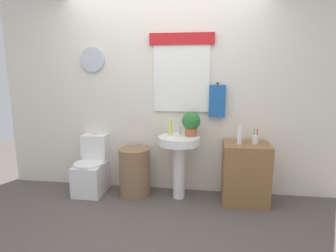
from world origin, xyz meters
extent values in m
plane|color=#564C47|center=(0.00, 0.00, 0.00)|extent=(8.00, 8.00, 0.00)
cube|color=silver|center=(0.00, 1.15, 1.30)|extent=(4.40, 0.10, 2.60)
cube|color=white|center=(0.21, 1.08, 1.49)|extent=(0.70, 0.03, 0.84)
cube|color=red|center=(0.21, 1.07, 1.97)|extent=(0.80, 0.04, 0.14)
cylinder|color=silver|center=(-0.95, 1.08, 1.73)|extent=(0.32, 0.03, 0.32)
cylinder|color=black|center=(0.66, 1.07, 1.44)|extent=(0.02, 0.06, 0.02)
cube|color=#235BA3|center=(0.66, 1.05, 1.22)|extent=(0.20, 0.05, 0.40)
cube|color=white|center=(-0.95, 0.85, 0.20)|extent=(0.36, 0.50, 0.39)
cylinder|color=white|center=(-0.95, 0.79, 0.41)|extent=(0.38, 0.38, 0.03)
cube|color=white|center=(-0.95, 1.02, 0.57)|extent=(0.34, 0.18, 0.35)
cylinder|color=silver|center=(-0.95, 1.02, 0.75)|extent=(0.04, 0.04, 0.02)
cylinder|color=#846647|center=(-0.36, 0.85, 0.31)|extent=(0.39, 0.39, 0.62)
cylinder|color=white|center=(0.21, 0.85, 0.35)|extent=(0.15, 0.15, 0.70)
cylinder|color=white|center=(0.21, 0.85, 0.75)|extent=(0.51, 0.51, 0.10)
cylinder|color=silver|center=(0.21, 0.97, 0.85)|extent=(0.03, 0.03, 0.10)
cube|color=olive|center=(1.02, 0.85, 0.37)|extent=(0.54, 0.44, 0.73)
cylinder|color=#DBD166|center=(0.09, 0.90, 0.89)|extent=(0.05, 0.05, 0.19)
cylinder|color=#AD5B38|center=(0.35, 0.91, 0.84)|extent=(0.15, 0.15, 0.10)
sphere|color=#2D7033|center=(0.35, 0.91, 0.98)|extent=(0.23, 0.23, 0.23)
cylinder|color=white|center=(0.93, 0.81, 0.84)|extent=(0.05, 0.05, 0.22)
cylinder|color=silver|center=(1.12, 0.87, 0.78)|extent=(0.08, 0.08, 0.10)
cylinder|color=red|center=(1.14, 0.87, 0.83)|extent=(0.01, 0.02, 0.18)
cylinder|color=green|center=(1.10, 0.88, 0.83)|extent=(0.02, 0.03, 0.18)
camera|label=1|loc=(0.54, -2.47, 1.58)|focal=29.93mm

